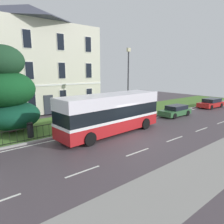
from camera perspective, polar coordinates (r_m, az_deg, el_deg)
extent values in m
cube|color=#463D43|center=(15.68, 7.54, -7.44)|extent=(60.00, 56.00, 0.06)
cube|color=silver|center=(18.24, -0.83, -4.51)|extent=(54.00, 0.14, 0.01)
cube|color=silver|center=(10.86, -8.14, -16.17)|extent=(2.00, 0.12, 0.01)
cube|color=silver|center=(13.15, 7.24, -11.07)|extent=(2.00, 0.12, 0.01)
cube|color=silver|center=(16.12, 17.20, -7.21)|extent=(2.00, 0.12, 0.01)
cube|color=silver|center=(19.46, 23.80, -4.48)|extent=(2.00, 0.12, 0.01)
cube|color=silver|center=(23.01, 28.39, -2.54)|extent=(2.00, 0.12, 0.01)
cube|color=#9E9E99|center=(18.58, -1.73, -4.03)|extent=(57.00, 0.24, 0.12)
cube|color=#4B752F|center=(21.24, -7.21, -2.15)|extent=(57.00, 6.42, 0.12)
cube|color=gray|center=(12.82, 26.16, -12.81)|extent=(57.00, 3.00, 0.01)
cube|color=beige|center=(28.14, -21.20, 11.25)|extent=(14.74, 8.53, 10.35)
pyramid|color=#414454|center=(28.91, -22.19, 23.91)|extent=(15.04, 8.70, 2.36)
cube|color=white|center=(24.15, -17.66, 7.19)|extent=(14.74, 0.06, 0.20)
cube|color=#2D333D|center=(24.39, -17.33, 1.97)|extent=(1.10, 0.06, 2.20)
cube|color=white|center=(23.69, -21.56, 3.01)|extent=(0.91, 0.04, 1.88)
cube|color=black|center=(23.67, -21.54, 3.00)|extent=(0.81, 0.03, 1.78)
cube|color=white|center=(25.03, -13.51, 3.91)|extent=(0.91, 0.04, 1.88)
cube|color=black|center=(25.01, -13.49, 3.90)|extent=(0.81, 0.03, 1.78)
cube|color=white|center=(26.81, -6.39, 4.64)|extent=(0.91, 0.04, 1.88)
cube|color=black|center=(26.80, -6.37, 4.63)|extent=(0.81, 0.03, 1.78)
cube|color=white|center=(23.48, -22.13, 10.71)|extent=(0.91, 0.04, 1.88)
cube|color=black|center=(23.46, -22.12, 10.72)|extent=(0.81, 0.03, 1.78)
cube|color=white|center=(24.83, -13.85, 11.21)|extent=(0.91, 0.04, 1.88)
cube|color=black|center=(24.81, -13.83, 11.21)|extent=(0.81, 0.03, 1.78)
cube|color=white|center=(26.63, -6.54, 11.45)|extent=(0.91, 0.04, 1.88)
cube|color=black|center=(26.61, -6.52, 11.45)|extent=(0.81, 0.03, 1.78)
cube|color=white|center=(23.70, -22.74, 18.41)|extent=(0.91, 0.04, 1.88)
cube|color=black|center=(23.68, -22.73, 18.42)|extent=(0.81, 0.03, 1.78)
cube|color=white|center=(25.04, -14.22, 18.51)|extent=(0.91, 0.04, 1.88)
cube|color=black|center=(25.02, -14.20, 18.51)|extent=(0.81, 0.03, 1.78)
cube|color=white|center=(26.82, -6.70, 18.27)|extent=(0.91, 0.04, 1.88)
cube|color=black|center=(26.81, -6.68, 18.27)|extent=(0.81, 0.03, 1.78)
cube|color=black|center=(17.46, -7.52, -1.72)|extent=(17.44, 0.04, 0.04)
cube|color=black|center=(17.68, -7.44, -4.47)|extent=(17.44, 0.04, 0.04)
cylinder|color=black|center=(15.37, -28.43, -6.70)|extent=(0.02, 0.02, 0.95)
cylinder|color=black|center=(15.45, -26.75, -6.46)|extent=(0.02, 0.02, 0.95)
cylinder|color=black|center=(15.54, -25.10, -6.20)|extent=(0.02, 0.02, 0.95)
cylinder|color=black|center=(15.65, -23.47, -5.95)|extent=(0.02, 0.02, 0.95)
cylinder|color=black|center=(15.77, -21.86, -5.69)|extent=(0.02, 0.02, 0.95)
cylinder|color=black|center=(15.90, -20.28, -5.44)|extent=(0.02, 0.02, 0.95)
cylinder|color=black|center=(16.04, -18.73, -5.18)|extent=(0.02, 0.02, 0.95)
cylinder|color=black|center=(16.19, -17.21, -4.93)|extent=(0.02, 0.02, 0.95)
cylinder|color=black|center=(16.36, -15.72, -4.68)|extent=(0.02, 0.02, 0.95)
cylinder|color=black|center=(16.54, -14.26, -4.43)|extent=(0.02, 0.02, 0.95)
cylinder|color=black|center=(16.72, -12.84, -4.18)|extent=(0.02, 0.02, 0.95)
cylinder|color=black|center=(16.92, -11.45, -3.94)|extent=(0.02, 0.02, 0.95)
cylinder|color=black|center=(17.13, -10.09, -3.70)|extent=(0.02, 0.02, 0.95)
cylinder|color=black|center=(17.35, -8.77, -3.46)|extent=(0.02, 0.02, 0.95)
cylinder|color=black|center=(17.58, -7.48, -3.23)|extent=(0.02, 0.02, 0.95)
cylinder|color=black|center=(17.81, -6.22, -3.00)|extent=(0.02, 0.02, 0.95)
cylinder|color=black|center=(18.06, -5.00, -2.78)|extent=(0.02, 0.02, 0.95)
cylinder|color=black|center=(18.31, -3.81, -2.56)|extent=(0.02, 0.02, 0.95)
cylinder|color=black|center=(18.57, -2.66, -2.34)|extent=(0.02, 0.02, 0.95)
cylinder|color=black|center=(18.84, -1.53, -2.14)|extent=(0.02, 0.02, 0.95)
cylinder|color=black|center=(19.11, -0.44, -1.93)|extent=(0.02, 0.02, 0.95)
cylinder|color=black|center=(19.40, 0.61, -1.73)|extent=(0.02, 0.02, 0.95)
cylinder|color=black|center=(19.69, 1.64, -1.54)|extent=(0.02, 0.02, 0.95)
cylinder|color=black|center=(19.98, 2.64, -1.35)|extent=(0.02, 0.02, 0.95)
cylinder|color=black|center=(20.28, 3.61, -1.17)|extent=(0.02, 0.02, 0.95)
cylinder|color=black|center=(20.59, 4.55, -0.99)|extent=(0.02, 0.02, 0.95)
cylinder|color=black|center=(20.90, 5.46, -0.82)|extent=(0.02, 0.02, 0.95)
cylinder|color=black|center=(21.22, 6.34, -0.65)|extent=(0.02, 0.02, 0.95)
cylinder|color=black|center=(21.55, 7.20, -0.49)|extent=(0.02, 0.02, 0.95)
cylinder|color=black|center=(21.87, 8.03, -0.33)|extent=(0.02, 0.02, 0.95)
cylinder|color=black|center=(22.21, 8.84, -0.18)|extent=(0.02, 0.02, 0.95)
cylinder|color=black|center=(22.54, 9.62, -0.03)|extent=(0.02, 0.02, 0.95)
cylinder|color=black|center=(22.89, 10.38, 0.11)|extent=(0.02, 0.02, 0.95)
cylinder|color=black|center=(23.23, 11.12, 0.25)|extent=(0.02, 0.02, 0.95)
cylinder|color=#423328|center=(18.48, -26.45, -2.09)|extent=(0.56, 0.56, 1.91)
ellipsoid|color=#10422D|center=(18.47, -26.02, -0.84)|extent=(4.26, 4.26, 2.31)
ellipsoid|color=#12481F|center=(17.99, -27.41, 5.67)|extent=(4.26, 4.26, 2.83)
ellipsoid|color=#1B3F25|center=(17.96, -28.48, 12.45)|extent=(3.26, 3.26, 2.44)
cube|color=#B31B1E|center=(16.63, -0.27, -3.28)|extent=(9.28, 2.97, 1.06)
cube|color=white|center=(16.51, -0.28, -1.64)|extent=(9.30, 2.99, 0.20)
cube|color=black|center=(16.40, -0.28, 0.20)|extent=(9.19, 2.93, 1.00)
cube|color=white|center=(16.24, -0.28, 3.46)|extent=(9.28, 2.97, 0.88)
cube|color=black|center=(19.74, 9.62, 1.82)|extent=(0.18, 2.03, 0.92)
cube|color=black|center=(19.61, 9.71, 4.55)|extent=(0.17, 1.74, 0.56)
cylinder|color=silver|center=(20.47, 7.79, -1.47)|extent=(0.05, 0.20, 0.20)
cylinder|color=silver|center=(19.55, 11.28, -2.20)|extent=(0.05, 0.20, 0.20)
cylinder|color=black|center=(19.56, 3.97, -2.00)|extent=(0.98, 0.36, 0.96)
cylinder|color=black|center=(18.10, 9.31, -3.23)|extent=(0.98, 0.36, 0.96)
cylinder|color=black|center=(15.87, -11.25, -5.40)|extent=(0.98, 0.36, 0.96)
cylinder|color=black|center=(14.03, -6.25, -7.50)|extent=(0.98, 0.36, 0.96)
cube|color=#326438|center=(24.12, 17.25, 0.00)|extent=(4.01, 1.72, 0.57)
cube|color=black|center=(24.23, 17.64, 1.27)|extent=(2.41, 1.51, 0.46)
cylinder|color=black|center=(22.66, 17.12, -1.09)|extent=(0.60, 0.18, 0.60)
cylinder|color=black|center=(23.58, 13.84, -0.43)|extent=(0.60, 0.18, 0.60)
cylinder|color=black|center=(24.80, 20.45, -0.25)|extent=(0.60, 0.18, 0.60)
cylinder|color=black|center=(25.64, 17.32, 0.32)|extent=(0.60, 0.18, 0.60)
cube|color=red|center=(31.53, 25.88, 1.97)|extent=(4.28, 1.94, 0.59)
cube|color=black|center=(31.68, 26.18, 2.98)|extent=(2.59, 1.66, 0.50)
cylinder|color=black|center=(29.98, 26.10, 1.22)|extent=(0.61, 0.20, 0.60)
cylinder|color=black|center=(30.77, 23.30, 1.69)|extent=(0.61, 0.20, 0.60)
cylinder|color=black|center=(32.39, 28.29, 1.70)|extent=(0.61, 0.20, 0.60)
cylinder|color=black|center=(33.12, 25.64, 2.12)|extent=(0.61, 0.20, 0.60)
cylinder|color=#333338|center=(21.52, 4.53, 7.44)|extent=(0.14, 0.14, 6.82)
cube|color=beige|center=(21.57, 4.68, 16.99)|extent=(0.36, 0.24, 0.36)
cylinder|color=black|center=(16.43, -21.91, -4.91)|extent=(0.46, 0.46, 1.01)
ellipsoid|color=black|center=(16.29, -22.06, -2.94)|extent=(0.47, 0.47, 0.16)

